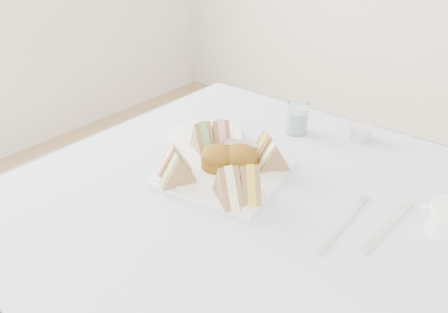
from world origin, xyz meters
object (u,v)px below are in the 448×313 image
Objects in this scene: table at (246,312)px; creamer_jug at (447,219)px; water_glass at (297,118)px; serving_plate at (224,173)px.

creamer_jug is (0.37, 0.13, 0.41)m from table.
table is 0.54m from water_glass.
water_glass is at bearing 77.50° from serving_plate.
serving_plate is at bearing 165.07° from table.
creamer_jug is (0.45, -0.20, -0.01)m from water_glass.
table is 0.39m from serving_plate.
serving_plate is at bearing -92.92° from water_glass.
serving_plate is (-0.09, 0.03, 0.38)m from table.
water_glass reaches higher than table.
water_glass is 1.23× the size of creamer_jug.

